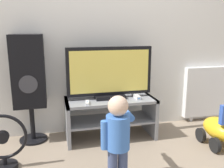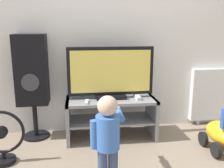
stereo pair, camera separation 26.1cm
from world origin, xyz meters
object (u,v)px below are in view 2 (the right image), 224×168
game_console (137,97)px  radiator (218,94)px  ride_on_toy (224,134)px  remote_primary (87,102)px  speaker_tower (32,72)px  child (108,133)px  television (111,73)px  floor_fan (2,140)px

game_console → radiator: 1.15m
ride_on_toy → radiator: radiator is taller
remote_primary → speaker_tower: (-0.57, 0.25, 0.28)m
child → ride_on_toy: bearing=16.5°
ride_on_toy → radiator: bearing=65.2°
television → game_console: television is taller
game_console → child: 0.91m
remote_primary → television: bearing=28.7°
child → speaker_tower: speaker_tower is taller
speaker_tower → radiator: size_ratio=1.60×
game_console → radiator: (1.11, 0.26, -0.09)m
radiator → remote_primary: bearing=-167.9°
game_console → ride_on_toy: game_console is taller
remote_primary → floor_fan: bearing=-159.7°
game_console → radiator: size_ratio=0.28×
game_console → floor_fan: bearing=-164.0°
remote_primary → game_console: bearing=9.9°
remote_primary → floor_fan: 0.86m
speaker_tower → floor_fan: bearing=-110.9°
game_console → floor_fan: floor_fan is taller
child → floor_fan: (-0.91, 0.42, -0.20)m
floor_fan → remote_primary: bearing=20.3°
television → speaker_tower: bearing=173.1°
speaker_tower → ride_on_toy: size_ratio=2.37×
remote_primary → ride_on_toy: ride_on_toy is taller
television → ride_on_toy: bearing=-24.7°
child → radiator: bearing=34.7°
speaker_tower → radiator: bearing=2.8°
floor_fan → radiator: radiator is taller
remote_primary → ride_on_toy: 1.42m
television → remote_primary: bearing=-151.3°
television → ride_on_toy: 1.30m
television → child: television is taller
television → child: 0.91m
television → game_console: (0.29, -0.05, -0.26)m
speaker_tower → ride_on_toy: speaker_tower is taller
game_console → remote_primary: (-0.56, -0.10, -0.01)m
remote_primary → child: 0.72m
child → television: bearing=81.1°
child → radiator: size_ratio=1.01×
child → ride_on_toy: size_ratio=1.49×
floor_fan → radiator: bearing=14.8°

